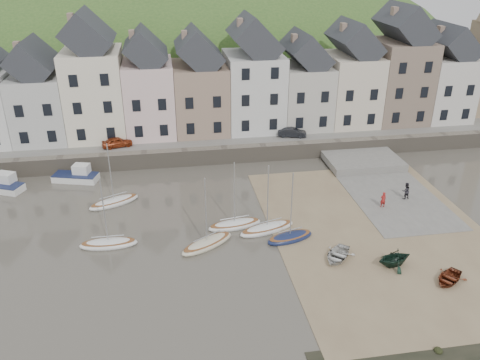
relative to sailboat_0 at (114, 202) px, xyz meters
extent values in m
plane|color=#464037|center=(11.52, -8.85, -0.26)|extent=(160.00, 160.00, 0.00)
cube|color=#335723|center=(11.52, 23.15, 0.49)|extent=(90.00, 30.00, 1.50)
cube|color=slate|center=(11.52, 11.65, 1.29)|extent=(70.00, 7.00, 0.10)
cube|color=slate|center=(11.52, 8.15, 0.64)|extent=(70.00, 1.20, 1.80)
cube|color=#7E694D|center=(22.52, -8.85, -0.23)|extent=(18.00, 26.00, 0.06)
cube|color=slate|center=(26.52, -0.85, -0.20)|extent=(8.00, 18.00, 0.12)
ellipsoid|color=#335723|center=(6.52, 51.15, -18.26)|extent=(134.40, 84.00, 84.00)
cube|color=#BABAB5|center=(-8.53, 15.15, 4.99)|extent=(5.80, 8.00, 7.50)
cube|color=gray|center=(-9.98, 15.15, 11.66)|extent=(0.60, 0.90, 1.40)
cube|color=beige|center=(-2.38, 15.15, 6.24)|extent=(6.40, 8.00, 10.00)
cube|color=gray|center=(-3.98, 15.15, 14.46)|extent=(0.60, 0.90, 1.40)
cube|color=beige|center=(3.67, 15.15, 5.49)|extent=(5.60, 8.00, 8.50)
cube|color=gray|center=(2.27, 15.15, 12.56)|extent=(0.60, 0.90, 1.40)
cube|color=gray|center=(9.62, 15.15, 5.24)|extent=(6.20, 8.00, 8.00)
cube|color=gray|center=(8.07, 15.15, 12.36)|extent=(0.60, 0.90, 1.40)
cube|color=silver|center=(16.07, 15.15, 5.74)|extent=(6.60, 8.00, 9.00)
cube|color=gray|center=(14.42, 15.15, 13.57)|extent=(0.60, 0.90, 1.40)
cube|color=#B7B3A8|center=(22.32, 15.15, 4.99)|extent=(5.80, 8.00, 7.50)
cube|color=gray|center=(20.87, 15.15, 11.66)|extent=(0.60, 0.90, 1.40)
cube|color=beige|center=(28.27, 15.15, 5.49)|extent=(6.00, 8.00, 8.50)
cube|color=gray|center=(26.77, 15.15, 12.76)|extent=(0.60, 0.90, 1.40)
cube|color=#7C6859|center=(34.52, 15.15, 6.24)|extent=(6.40, 8.00, 10.00)
cube|color=gray|center=(32.92, 15.15, 14.46)|extent=(0.60, 0.90, 1.40)
cube|color=beige|center=(40.67, 15.15, 5.24)|extent=(5.80, 8.00, 8.00)
cube|color=gray|center=(39.22, 15.15, 12.16)|extent=(0.60, 0.90, 1.40)
ellipsoid|color=white|center=(0.00, 0.00, -0.06)|extent=(5.01, 3.46, 0.84)
ellipsoid|color=brown|center=(0.00, 0.00, 0.16)|extent=(4.60, 3.16, 0.20)
cylinder|color=#B2B5B7|center=(0.00, 0.00, 3.04)|extent=(0.10, 0.10, 5.60)
cylinder|color=#B2B5B7|center=(0.00, 0.00, 0.69)|extent=(2.43, 1.23, 0.08)
ellipsoid|color=white|center=(0.05, -7.19, -0.06)|extent=(4.65, 1.56, 0.84)
ellipsoid|color=brown|center=(0.05, -7.19, 0.16)|extent=(4.28, 1.42, 0.20)
cylinder|color=#B2B5B7|center=(0.05, -7.19, 3.04)|extent=(0.10, 0.10, 5.60)
cylinder|color=#B2B5B7|center=(0.05, -7.19, 0.69)|extent=(2.55, 0.12, 0.08)
ellipsoid|color=beige|center=(7.91, -8.45, -0.06)|extent=(4.97, 3.85, 0.84)
ellipsoid|color=brown|center=(7.91, -8.45, 0.16)|extent=(4.56, 3.52, 0.20)
cylinder|color=#B2B5B7|center=(7.91, -8.45, 3.04)|extent=(0.10, 0.10, 5.60)
cylinder|color=#B2B5B7|center=(7.91, -8.45, 0.69)|extent=(2.34, 1.48, 0.08)
ellipsoid|color=white|center=(10.56, -5.88, -0.06)|extent=(4.91, 2.23, 0.84)
ellipsoid|color=brown|center=(10.56, -5.88, 0.16)|extent=(4.51, 2.03, 0.20)
cylinder|color=#B2B5B7|center=(10.56, -5.88, 3.04)|extent=(0.10, 0.10, 5.60)
cylinder|color=#B2B5B7|center=(10.56, -5.88, 0.69)|extent=(2.58, 0.49, 0.08)
ellipsoid|color=white|center=(13.18, -6.95, -0.06)|extent=(5.28, 2.88, 0.84)
ellipsoid|color=brown|center=(13.18, -6.95, 0.16)|extent=(4.85, 2.63, 0.20)
cylinder|color=#B2B5B7|center=(13.18, -6.95, 3.04)|extent=(0.10, 0.10, 5.60)
cylinder|color=#B2B5B7|center=(13.18, -6.95, 0.69)|extent=(2.69, 0.87, 0.08)
ellipsoid|color=#162046|center=(14.76, -8.62, -0.06)|extent=(4.35, 2.54, 0.84)
ellipsoid|color=brown|center=(14.76, -8.62, 0.16)|extent=(4.00, 2.32, 0.20)
cylinder|color=#B2B5B7|center=(14.76, -8.62, 3.04)|extent=(0.10, 0.10, 5.60)
cylinder|color=#B2B5B7|center=(14.76, -8.62, 0.69)|extent=(2.19, 0.68, 0.08)
cube|color=white|center=(-10.77, 5.09, 0.94)|extent=(2.07, 1.80, 1.00)
cube|color=white|center=(-4.24, 5.80, 0.09)|extent=(4.84, 2.88, 0.70)
cube|color=#162046|center=(-4.24, 5.80, 0.46)|extent=(4.76, 2.91, 0.08)
cube|color=white|center=(-3.59, 5.99, 0.94)|extent=(1.86, 1.59, 1.00)
imported|color=silver|center=(17.67, -11.90, 0.12)|extent=(3.71, 3.81, 0.65)
imported|color=black|center=(21.59, -13.44, 0.52)|extent=(3.14, 2.84, 1.45)
imported|color=maroon|center=(24.64, -15.90, 0.09)|extent=(3.44, 3.29, 0.58)
imported|color=maroon|center=(24.55, -4.70, 0.62)|extent=(0.56, 0.37, 1.52)
imported|color=#232127|center=(27.36, -3.49, 0.69)|extent=(0.92, 0.78, 1.66)
imported|color=maroon|center=(-0.18, 10.65, 1.90)|extent=(3.54, 2.07, 1.13)
imported|color=black|center=(19.91, 10.65, 1.88)|extent=(3.49, 1.97, 1.09)
ellipsoid|color=black|center=(20.45, -22.03, -0.16)|extent=(0.52, 0.57, 0.34)
camera|label=1|loc=(5.22, -41.77, 21.75)|focal=36.62mm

